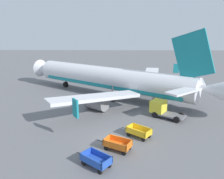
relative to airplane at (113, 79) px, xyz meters
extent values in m
plane|color=slate|center=(0.40, -16.01, -3.05)|extent=(220.00, 220.00, 0.00)
cylinder|color=silver|center=(-0.86, 0.57, 0.10)|extent=(27.05, 19.65, 3.70)
cube|color=teal|center=(-0.86, 0.57, -0.92)|extent=(24.45, 17.84, 0.56)
cone|color=silver|center=(-14.61, 9.68, 0.10)|extent=(4.67, 4.79, 3.63)
cone|color=silver|center=(13.44, -8.90, 0.60)|extent=(5.69, 5.42, 3.52)
cube|color=silver|center=(-2.03, -8.67, -0.57)|extent=(12.19, 9.50, 1.35)
cube|color=teal|center=(-3.43, -15.54, 0.38)|extent=(0.79, 1.02, 1.90)
cylinder|color=gray|center=(-2.20, -6.69, -1.92)|extent=(3.83, 3.52, 2.10)
cube|color=silver|center=(7.19, 5.25, -0.57)|extent=(5.15, 13.26, 1.35)
cube|color=teal|center=(12.97, 9.22, 0.38)|extent=(1.12, 0.42, 1.90)
cylinder|color=gray|center=(5.30, 4.63, -1.92)|extent=(3.83, 3.52, 2.10)
cube|color=teal|center=(10.64, -7.05, 4.85)|extent=(5.18, 3.60, 6.88)
cube|color=silver|center=(9.04, -9.83, 0.70)|extent=(5.19, 4.64, 0.24)
cube|color=silver|center=(12.58, -4.50, 0.70)|extent=(3.13, 5.49, 0.24)
cylinder|color=#4C4C51|center=(-9.61, 6.37, -1.48)|extent=(0.20, 0.20, 2.04)
cylinder|color=black|center=(-9.61, 6.37, -2.50)|extent=(1.17, 0.98, 1.10)
cylinder|color=#4C4C51|center=(0.01, -2.65, -1.48)|extent=(0.20, 0.20, 2.04)
cylinder|color=black|center=(0.01, -2.65, -2.50)|extent=(1.17, 0.98, 1.10)
cylinder|color=#4C4C51|center=(2.44, 1.02, -1.48)|extent=(0.20, 0.20, 2.04)
cylinder|color=black|center=(2.44, 1.02, -2.50)|extent=(1.17, 0.98, 1.10)
cube|color=#234CB2|center=(-0.96, -20.23, -2.57)|extent=(2.83, 2.64, 0.08)
cube|color=#234CB2|center=(-1.36, -20.75, -2.26)|extent=(2.03, 1.62, 0.55)
cube|color=#234CB2|center=(-0.56, -19.72, -2.26)|extent=(2.03, 1.62, 0.55)
cube|color=#234CB2|center=(-1.91, -19.50, -2.26)|extent=(0.94, 1.17, 0.55)
cube|color=#234CB2|center=(-0.01, -20.97, -2.26)|extent=(0.94, 1.17, 0.55)
cylinder|color=#2D2D33|center=(-2.38, -19.13, -2.61)|extent=(0.84, 0.68, 0.08)
cylinder|color=black|center=(-2.04, -20.10, -2.83)|extent=(0.45, 0.40, 0.44)
cylinder|color=black|center=(-1.36, -19.22, -2.83)|extent=(0.45, 0.40, 0.44)
cylinder|color=black|center=(-0.56, -21.25, -2.83)|extent=(0.45, 0.40, 0.44)
cylinder|color=black|center=(0.12, -20.37, -2.83)|extent=(0.45, 0.40, 0.44)
cube|color=orange|center=(0.83, -17.57, -2.57)|extent=(2.86, 2.40, 0.08)
cube|color=orange|center=(0.53, -18.15, -2.26)|extent=(2.26, 1.25, 0.55)
cube|color=orange|center=(1.14, -17.00, -2.26)|extent=(2.26, 1.25, 0.55)
cube|color=orange|center=(-0.23, -17.02, -2.26)|extent=(0.74, 1.29, 0.55)
cube|color=orange|center=(1.89, -18.13, -2.26)|extent=(0.74, 1.29, 0.55)
cylinder|color=#2D2D33|center=(-0.76, -16.74, -2.61)|extent=(0.92, 0.54, 0.08)
cylinder|color=black|center=(-0.26, -17.63, -2.83)|extent=(0.46, 0.35, 0.44)
cylinder|color=black|center=(0.26, -16.64, -2.83)|extent=(0.46, 0.35, 0.44)
cylinder|color=black|center=(1.40, -18.51, -2.83)|extent=(0.46, 0.35, 0.44)
cylinder|color=black|center=(1.92, -17.52, -2.83)|extent=(0.46, 0.35, 0.44)
cube|color=gold|center=(3.09, -14.84, -2.57)|extent=(2.83, 2.66, 0.08)
cube|color=gold|center=(2.68, -15.35, -2.26)|extent=(2.01, 1.64, 0.55)
cube|color=gold|center=(3.49, -14.34, -2.26)|extent=(2.01, 1.64, 0.55)
cube|color=gold|center=(2.15, -14.09, -2.26)|extent=(0.95, 1.15, 0.55)
cube|color=gold|center=(4.02, -15.60, -2.26)|extent=(0.95, 1.15, 0.55)
cylinder|color=#2D2D33|center=(1.68, -13.72, -2.61)|extent=(0.83, 0.69, 0.08)
cylinder|color=black|center=(2.00, -14.69, -2.83)|extent=(0.44, 0.40, 0.44)
cylinder|color=black|center=(2.71, -13.82, -2.83)|extent=(0.44, 0.40, 0.44)
cylinder|color=black|center=(3.47, -15.87, -2.83)|extent=(0.44, 0.40, 0.44)
cylinder|color=black|center=(4.17, -14.99, -2.83)|extent=(0.44, 0.40, 0.44)
cube|color=slate|center=(7.84, -9.81, -2.55)|extent=(3.63, 3.32, 0.20)
cube|color=yellow|center=(6.21, -8.69, -1.70)|extent=(2.48, 2.53, 1.50)
cube|color=#19232D|center=(5.55, -8.24, -1.55)|extent=(0.98, 1.38, 0.67)
cylinder|color=black|center=(5.72, -9.39, -2.65)|extent=(0.83, 0.70, 0.80)
cylinder|color=black|center=(6.69, -7.98, -2.65)|extent=(0.83, 0.70, 0.80)
cylinder|color=black|center=(8.09, -11.02, -2.65)|extent=(0.83, 0.70, 0.80)
cylinder|color=black|center=(9.06, -9.61, -2.65)|extent=(0.83, 0.70, 0.80)
camera|label=1|loc=(0.76, -36.33, 7.93)|focal=35.28mm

